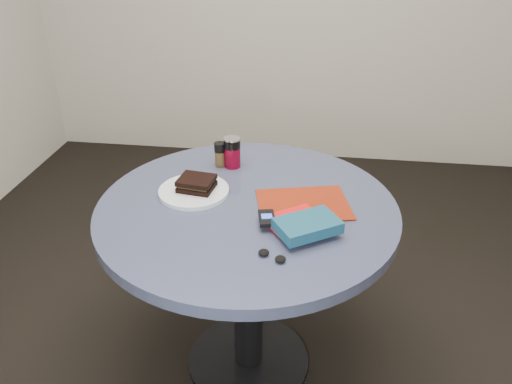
# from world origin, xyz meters

# --- Properties ---
(ground) EXTENTS (4.00, 4.00, 0.00)m
(ground) POSITION_xyz_m (0.00, 0.00, 0.00)
(ground) COLOR black
(ground) RESTS_ON ground
(table) EXTENTS (1.00, 1.00, 0.75)m
(table) POSITION_xyz_m (0.00, 0.00, 0.59)
(table) COLOR black
(table) RESTS_ON ground
(plate) EXTENTS (0.32, 0.32, 0.02)m
(plate) POSITION_xyz_m (-0.19, 0.05, 0.76)
(plate) COLOR white
(plate) RESTS_ON table
(sandwich) EXTENTS (0.13, 0.11, 0.04)m
(sandwich) POSITION_xyz_m (-0.18, 0.06, 0.79)
(sandwich) COLOR black
(sandwich) RESTS_ON plate
(soda_can) EXTENTS (0.08, 0.08, 0.12)m
(soda_can) POSITION_xyz_m (-0.10, 0.27, 0.81)
(soda_can) COLOR maroon
(soda_can) RESTS_ON table
(pepper_grinder) EXTENTS (0.05, 0.05, 0.10)m
(pepper_grinder) POSITION_xyz_m (-0.14, 0.27, 0.80)
(pepper_grinder) COLOR #47381E
(pepper_grinder) RESTS_ON table
(magazine) EXTENTS (0.34, 0.29, 0.01)m
(magazine) POSITION_xyz_m (0.19, 0.02, 0.75)
(magazine) COLOR maroon
(magazine) RESTS_ON table
(red_book) EXTENTS (0.20, 0.19, 0.01)m
(red_book) POSITION_xyz_m (0.16, -0.09, 0.76)
(red_book) COLOR red
(red_book) RESTS_ON magazine
(novel) EXTENTS (0.22, 0.20, 0.04)m
(novel) POSITION_xyz_m (0.21, -0.16, 0.79)
(novel) COLOR navy
(novel) RESTS_ON red_book
(mp3_player) EXTENTS (0.06, 0.09, 0.02)m
(mp3_player) POSITION_xyz_m (0.08, -0.12, 0.78)
(mp3_player) COLOR black
(mp3_player) RESTS_ON red_book
(headphones) EXTENTS (0.09, 0.07, 0.02)m
(headphones) POSITION_xyz_m (0.11, -0.28, 0.76)
(headphones) COLOR black
(headphones) RESTS_ON table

